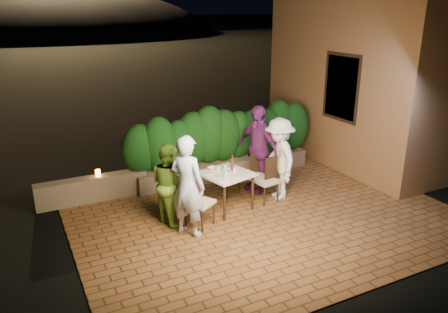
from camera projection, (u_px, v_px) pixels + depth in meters
ground at (270, 219)px, 8.18m from camera, size 400.00×400.00×0.00m
terrace_floor at (256, 211)px, 8.62m from camera, size 7.00×6.00×0.15m
building_wall at (355, 61)px, 10.57m from camera, size 1.60×5.00×5.00m
window_pane at (342, 87)px, 9.98m from camera, size 0.08×1.00×1.40m
window_frame at (342, 87)px, 9.98m from camera, size 0.06×1.15×1.55m
planter at (224, 168)px, 10.13m from camera, size 4.20×0.55×0.40m
hedge at (224, 137)px, 9.89m from camera, size 4.00×0.70×1.10m
parapet at (92, 189)px, 8.85m from camera, size 2.20×0.30×0.50m
hill at (51, 65)px, 61.04m from camera, size 52.00×40.00×22.00m
dining_table at (226, 191)px, 8.43m from camera, size 1.06×1.06×0.75m
plate_nw at (222, 180)px, 7.96m from camera, size 0.24×0.24×0.01m
plate_sw at (208, 173)px, 8.31m from camera, size 0.23×0.23×0.01m
plate_ne at (245, 173)px, 8.30m from camera, size 0.22×0.22×0.01m
plate_se at (228, 166)px, 8.65m from camera, size 0.24×0.24×0.01m
plate_centre at (226, 172)px, 8.35m from camera, size 0.21×0.21×0.01m
plate_front at (239, 176)px, 8.13m from camera, size 0.23×0.23×0.01m
glass_nw at (226, 174)px, 8.09m from camera, size 0.07×0.07×0.12m
glass_sw at (218, 169)px, 8.37m from camera, size 0.07×0.07×0.12m
glass_ne at (235, 170)px, 8.32m from camera, size 0.06×0.06×0.10m
glass_se at (225, 167)px, 8.48m from camera, size 0.06×0.06×0.10m
beer_bottle at (232, 162)px, 8.44m from camera, size 0.06×0.06×0.30m
bowl at (212, 168)px, 8.49m from camera, size 0.21×0.21×0.04m
chair_left_front at (199, 201)px, 7.74m from camera, size 0.61×0.61×0.95m
chair_left_back at (183, 196)px, 8.09m from camera, size 0.48×0.48×0.85m
chair_right_front at (266, 180)px, 8.76m from camera, size 0.48×0.48×0.91m
chair_right_back at (251, 174)px, 9.10m from camera, size 0.51×0.51×0.88m
diner_blue at (187, 186)px, 7.33m from camera, size 0.72×0.78×1.78m
diner_green at (169, 184)px, 7.82m from camera, size 0.73×0.85×1.49m
diner_white at (279, 159)px, 8.80m from camera, size 0.80×1.18×1.69m
diner_purple at (257, 149)px, 9.15m from camera, size 0.73×1.17×1.86m
parapet_lamp at (98, 173)px, 8.80m from camera, size 0.10×0.10×0.14m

